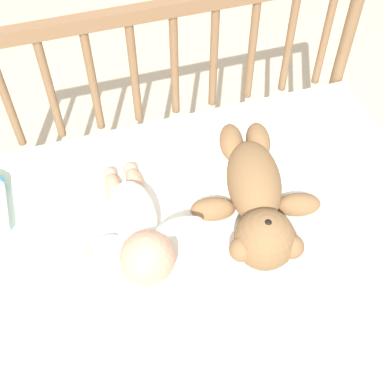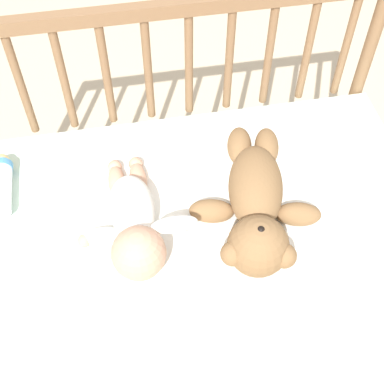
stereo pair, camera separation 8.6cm
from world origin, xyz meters
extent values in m
plane|color=#C6B293|center=(0.00, 0.00, 0.00)|extent=(12.00, 12.00, 0.00)
cube|color=silver|center=(0.00, 0.00, 0.23)|extent=(1.16, 0.62, 0.45)
cylinder|color=brown|center=(0.56, 0.33, 0.40)|extent=(0.04, 0.04, 0.81)
cube|color=brown|center=(0.00, 0.33, 0.79)|extent=(1.12, 0.03, 0.04)
cylinder|color=brown|center=(-0.38, 0.33, 0.61)|extent=(0.02, 0.02, 0.32)
cylinder|color=brown|center=(-0.27, 0.33, 0.61)|extent=(0.02, 0.02, 0.32)
cylinder|color=brown|center=(-0.16, 0.33, 0.61)|extent=(0.02, 0.02, 0.32)
cylinder|color=brown|center=(-0.05, 0.33, 0.61)|extent=(0.02, 0.02, 0.32)
cylinder|color=brown|center=(0.05, 0.33, 0.61)|extent=(0.02, 0.02, 0.32)
cylinder|color=brown|center=(0.16, 0.33, 0.61)|extent=(0.02, 0.02, 0.32)
cylinder|color=brown|center=(0.27, 0.33, 0.61)|extent=(0.02, 0.02, 0.32)
cylinder|color=brown|center=(0.38, 0.33, 0.61)|extent=(0.02, 0.02, 0.32)
cylinder|color=brown|center=(0.49, 0.33, 0.61)|extent=(0.02, 0.02, 0.32)
cube|color=white|center=(0.03, -0.02, 0.46)|extent=(0.81, 0.55, 0.01)
ellipsoid|color=olive|center=(0.15, -0.02, 0.51)|extent=(0.18, 0.27, 0.12)
sphere|color=olive|center=(0.11, -0.19, 0.52)|extent=(0.14, 0.14, 0.14)
sphere|color=tan|center=(0.11, -0.19, 0.56)|extent=(0.06, 0.06, 0.06)
sphere|color=black|center=(0.11, -0.19, 0.59)|extent=(0.02, 0.02, 0.02)
sphere|color=olive|center=(0.16, -0.22, 0.53)|extent=(0.06, 0.06, 0.06)
sphere|color=olive|center=(0.05, -0.20, 0.53)|extent=(0.06, 0.06, 0.06)
ellipsoid|color=olive|center=(0.24, -0.09, 0.48)|extent=(0.12, 0.08, 0.06)
ellipsoid|color=olive|center=(0.04, -0.05, 0.48)|extent=(0.12, 0.08, 0.06)
ellipsoid|color=olive|center=(0.22, 0.13, 0.49)|extent=(0.09, 0.13, 0.06)
ellipsoid|color=olive|center=(0.15, 0.14, 0.49)|extent=(0.09, 0.13, 0.06)
ellipsoid|color=white|center=(-0.15, -0.02, 0.50)|extent=(0.11, 0.18, 0.10)
sphere|color=tan|center=(-0.15, -0.15, 0.52)|extent=(0.12, 0.12, 0.12)
ellipsoid|color=white|center=(-0.06, -0.10, 0.54)|extent=(0.11, 0.04, 0.04)
ellipsoid|color=white|center=(-0.23, -0.06, 0.47)|extent=(0.11, 0.04, 0.04)
sphere|color=tan|center=(-0.03, -0.07, 0.47)|extent=(0.03, 0.03, 0.03)
sphere|color=tan|center=(-0.27, -0.07, 0.47)|extent=(0.03, 0.03, 0.03)
ellipsoid|color=tan|center=(-0.12, 0.09, 0.48)|extent=(0.04, 0.11, 0.04)
ellipsoid|color=tan|center=(-0.17, 0.09, 0.48)|extent=(0.04, 0.11, 0.04)
sphere|color=tan|center=(-0.12, 0.14, 0.47)|extent=(0.04, 0.04, 0.04)
sphere|color=tan|center=(-0.18, 0.14, 0.47)|extent=(0.04, 0.04, 0.04)
cylinder|color=white|center=(-0.46, 0.12, 0.48)|extent=(0.05, 0.14, 0.05)
cylinder|color=#4C99D8|center=(-0.46, 0.19, 0.48)|extent=(0.06, 0.02, 0.06)
sphere|color=#EAC67F|center=(-0.46, 0.21, 0.48)|extent=(0.04, 0.04, 0.04)
camera|label=1|loc=(-0.22, -0.75, 1.53)|focal=50.00mm
camera|label=2|loc=(-0.14, -0.77, 1.53)|focal=50.00mm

